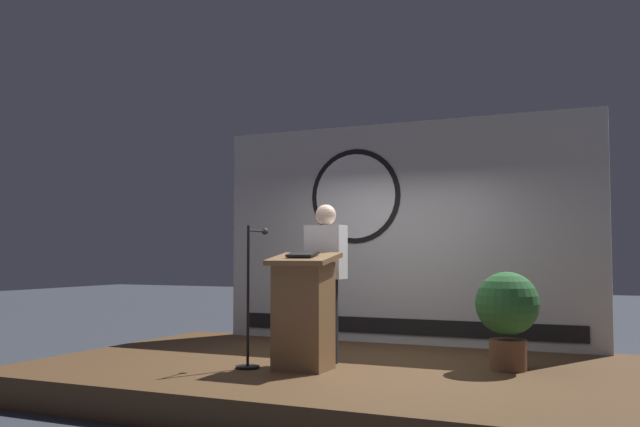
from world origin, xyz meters
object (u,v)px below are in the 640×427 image
(speaker_person, at_px, (326,282))
(potted_plant, at_px, (507,310))
(podium, at_px, (303,311))
(microphone_stand, at_px, (250,318))

(speaker_person, xyz_separation_m, potted_plant, (1.81, 0.32, -0.27))
(podium, height_order, microphone_stand, microphone_stand)
(podium, distance_m, microphone_stand, 0.56)
(podium, bearing_deg, potted_plant, 23.60)
(potted_plant, bearing_deg, podium, -156.40)
(speaker_person, distance_m, microphone_stand, 0.89)
(podium, relative_size, speaker_person, 0.70)
(speaker_person, relative_size, microphone_stand, 1.16)
(podium, xyz_separation_m, microphone_stand, (-0.54, -0.10, -0.08))
(podium, relative_size, microphone_stand, 0.82)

